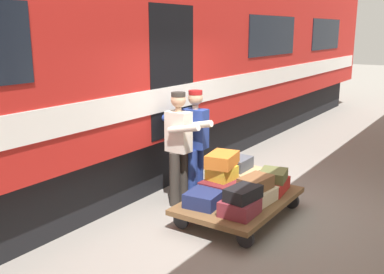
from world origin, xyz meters
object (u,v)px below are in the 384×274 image
Objects in this scene: suitcase_maroon_trunk at (223,187)px; suitcase_red_plastic at (273,185)px; suitcase_yellow_case at (222,173)px; suitcase_navy_fabric at (204,199)px; luggage_cart at (240,201)px; suitcase_tan_vintage at (240,176)px; suitcase_burgundy_valise at (240,207)px; suitcase_black_hardshell at (243,193)px; suitcase_olive_duffel at (273,175)px; suitcase_cream_canvas at (257,196)px; porter_in_overalls at (194,141)px; suitcase_brown_leather at (256,183)px; suitcase_orange_carryall at (222,160)px; suitcase_slate_roller at (238,163)px; train_car at (102,61)px; porter_by_door at (180,145)px.

suitcase_maroon_trunk is 1.05× the size of suitcase_red_plastic.
suitcase_navy_fabric is at bearing 94.15° from suitcase_yellow_case.
luggage_cart is 3.14× the size of suitcase_tan_vintage.
suitcase_maroon_trunk is (0.54, -0.51, 0.01)m from suitcase_burgundy_valise.
suitcase_red_plastic is 1.00m from suitcase_black_hardshell.
suitcase_burgundy_valise is at bearing 89.73° from suitcase_olive_duffel.
suitcase_cream_canvas is at bearing -136.59° from suitcase_navy_fabric.
suitcase_cream_canvas is 0.92× the size of suitcase_tan_vintage.
porter_in_overalls reaches higher than suitcase_tan_vintage.
suitcase_orange_carryall is (0.56, -0.06, 0.22)m from suitcase_brown_leather.
suitcase_yellow_case reaches higher than suitcase_olive_duffel.
porter_in_overalls is (0.64, -0.25, 0.32)m from suitcase_yellow_case.
suitcase_tan_vintage is 0.35× the size of porter_in_overalls.
suitcase_slate_roller reaches higher than suitcase_burgundy_valise.
suitcase_orange_carryall is (0.58, -0.04, 0.40)m from suitcase_cream_canvas.
suitcase_red_plastic is (-0.27, -0.51, 0.13)m from luggage_cart.
suitcase_maroon_trunk reaches higher than luggage_cart.
train_car is 51.44× the size of suitcase_olive_duffel.
suitcase_slate_roller is 0.75m from porter_in_overalls.
train_car reaches higher than suitcase_black_hardshell.
porter_by_door is (0.68, 0.08, 0.14)m from suitcase_orange_carryall.
suitcase_brown_leather is (-0.51, -0.49, 0.18)m from suitcase_navy_fabric.
suitcase_brown_leather is at bearing 174.04° from suitcase_orange_carryall.
suitcase_red_plastic is 1.42× the size of suitcase_olive_duffel.
porter_by_door reaches higher than luggage_cart.
train_car is 2.87m from suitcase_orange_carryall.
suitcase_yellow_case is at bearing -31.65° from suitcase_maroon_trunk.
luggage_cart is 1.08× the size of porter_by_door.
suitcase_olive_duffel is 0.81× the size of suitcase_orange_carryall.
suitcase_cream_canvas is at bearing -178.53° from porter_by_door.
suitcase_slate_roller is (0.03, 0.03, 0.21)m from suitcase_tan_vintage.
luggage_cart is 0.60m from suitcase_tan_vintage.
suitcase_red_plastic reaches higher than luggage_cart.
suitcase_slate_roller is 0.73m from suitcase_brown_leather.
suitcase_slate_roller is at bearing -92.85° from suitcase_orange_carryall.
porter_in_overalls is (0.63, -0.23, 0.14)m from suitcase_orange_carryall.
suitcase_orange_carryall reaches higher than suitcase_yellow_case.
luggage_cart is at bearing -0.00° from suitcase_cream_canvas.
suitcase_cream_canvas reaches higher than luggage_cart.
suitcase_brown_leather reaches higher than suitcase_cream_canvas.
suitcase_navy_fabric is 1.02m from porter_by_door.
train_car is 46.35× the size of suitcase_navy_fabric.
luggage_cart is at bearing 61.24° from suitcase_olive_duffel.
suitcase_brown_leather is (0.03, 0.51, 0.03)m from suitcase_olive_duffel.
luggage_cart is 4.07× the size of suitcase_navy_fabric.
porter_in_overalls is at bearing 18.90° from suitcase_tan_vintage.
suitcase_navy_fabric is at bearing 62.14° from luggage_cart.
suitcase_red_plastic is 1.35m from porter_in_overalls.
train_car is 2.96m from suitcase_slate_roller.
suitcase_cream_canvas is at bearing 174.04° from train_car.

